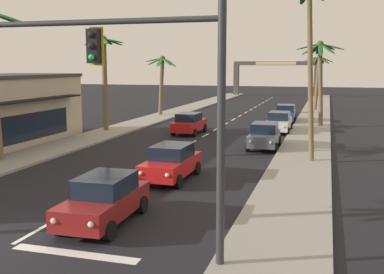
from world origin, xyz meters
The scene contains 17 objects.
ground_plane centered at (0.00, 0.00, 0.00)m, with size 220.00×220.00×0.00m, color black.
sidewalk_right centered at (7.80, 20.00, 0.07)m, with size 3.20×110.00×0.14m, color gray.
sidewalk_left centered at (-7.80, 20.00, 0.07)m, with size 3.20×110.00×0.14m, color gray.
lane_markings centered at (0.41, 19.85, 0.00)m, with size 4.28×87.06×0.01m.
traffic_signal_mast centered at (3.07, -0.35, 5.25)m, with size 10.89×0.40×7.41m.
sedan_lead_at_stop_bar centered at (1.82, 2.04, 0.85)m, with size 2.03×4.48×1.68m.
sedan_third_in_queue centered at (2.03, 8.56, 0.85)m, with size 2.01×4.48×1.68m.
sedan_oncoming_far centered at (-1.46, 23.15, 0.85)m, with size 2.01×4.48×1.68m.
sedan_parked_nearest_kerb centered at (5.34, 25.95, 0.85)m, with size 1.96×4.46×1.68m.
sedan_parked_mid_kerb centered at (5.24, 33.12, 0.85)m, with size 2.03×4.48×1.68m.
sedan_parked_far_kerb centered at (5.17, 18.27, 0.85)m, with size 2.02×4.48×1.68m.
palm_left_third centered at (-8.44, 22.38, 5.28)m, with size 3.29×3.17×7.79m.
palm_left_farthest centered at (-8.16, 35.13, 4.55)m, with size 3.57×3.55×6.46m.
palm_right_second centered at (8.00, 14.43, 7.20)m, with size 3.29×3.10×10.01m.
palm_right_third centered at (8.32, 30.12, 5.41)m, with size 4.13×3.82×7.53m.
palm_right_farthest centered at (7.86, 45.83, 4.67)m, with size 3.40×3.22×6.70m.
town_gateway_arch centered at (0.00, 71.76, 4.04)m, with size 15.09×0.90×6.15m.
Camera 1 is at (9.06, -11.84, 5.42)m, focal length 43.14 mm.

